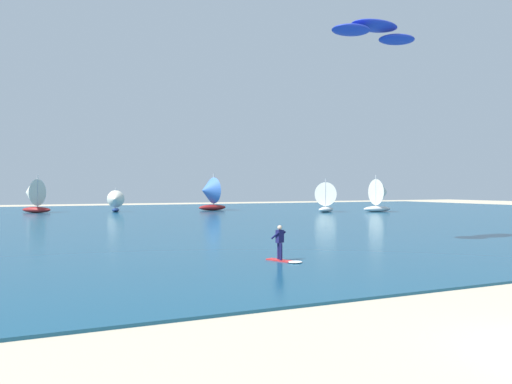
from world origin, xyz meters
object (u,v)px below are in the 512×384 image
at_px(kitesurfer, 283,248).
at_px(sailboat_trailing, 209,193).
at_px(kite, 374,31).
at_px(sailboat_outermost, 381,195).
at_px(sailboat_mid_left, 328,197).
at_px(sailboat_far_left, 115,201).
at_px(sailboat_far_right, 32,195).

relative_size(kitesurfer, sailboat_trailing, 0.36).
distance_m(kite, sailboat_outermost, 44.37).
relative_size(sailboat_trailing, sailboat_mid_left, 1.19).
distance_m(kitesurfer, sailboat_far_left, 52.93).
bearing_deg(sailboat_mid_left, sailboat_far_left, 155.33).
xyz_separation_m(sailboat_trailing, sailboat_far_left, (-13.72, 1.20, -1.01)).
height_order(sailboat_far_right, sailboat_mid_left, sailboat_far_right).
distance_m(kitesurfer, sailboat_outermost, 51.77).
xyz_separation_m(sailboat_far_right, sailboat_far_left, (10.81, -2.71, -0.80)).
xyz_separation_m(sailboat_far_left, sailboat_outermost, (34.87, -15.56, 0.83)).
distance_m(sailboat_far_left, sailboat_mid_left, 30.46).
xyz_separation_m(sailboat_far_right, sailboat_outermost, (45.68, -18.27, 0.03)).
bearing_deg(sailboat_mid_left, sailboat_outermost, -21.63).
bearing_deg(sailboat_outermost, sailboat_trailing, 145.81).
height_order(kitesurfer, sailboat_outermost, sailboat_outermost).
height_order(sailboat_far_right, sailboat_far_left, sailboat_far_right).
bearing_deg(sailboat_trailing, sailboat_outermost, -34.19).
xyz_separation_m(kite, sailboat_trailing, (6.20, 47.67, -10.38)).
height_order(kite, sailboat_far_left, kite).
height_order(sailboat_trailing, sailboat_far_left, sailboat_trailing).
bearing_deg(kite, sailboat_far_left, 98.75).
height_order(kite, sailboat_outermost, kite).
bearing_deg(sailboat_trailing, sailboat_mid_left, -39.53).
bearing_deg(sailboat_far_left, sailboat_mid_left, -24.67).
distance_m(kite, sailboat_trailing, 49.18).
bearing_deg(sailboat_far_left, sailboat_far_right, 165.94).
relative_size(sailboat_trailing, sailboat_far_right, 1.09).
height_order(sailboat_far_left, sailboat_mid_left, sailboat_mid_left).
bearing_deg(kite, sailboat_far_right, 109.56).
bearing_deg(sailboat_mid_left, kitesurfer, -125.44).
height_order(sailboat_trailing, sailboat_mid_left, sailboat_trailing).
xyz_separation_m(sailboat_trailing, sailboat_far_right, (-24.53, 3.90, -0.21)).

